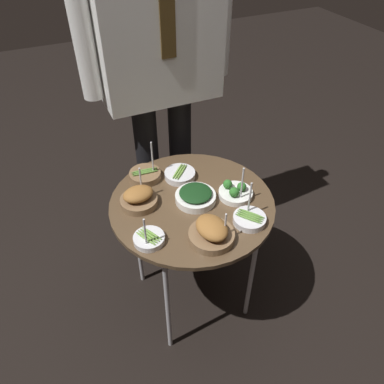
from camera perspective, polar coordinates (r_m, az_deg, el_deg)
name	(u,v)px	position (r m, az deg, el deg)	size (l,w,h in m)	color
ground_plane	(192,295)	(1.98, 0.00, -15.39)	(8.00, 8.00, 0.00)	black
serving_cart	(192,210)	(1.52, 0.00, -2.73)	(0.66, 0.66, 0.64)	brown
bowl_spinach_far_rim	(196,196)	(1.47, 0.58, -0.68)	(0.16, 0.16, 0.05)	white
bowl_roast_mid_left	(139,198)	(1.47, -8.14, -0.90)	(0.15, 0.15, 0.15)	brown
bowl_broccoli_mid_right	(235,192)	(1.51, 6.62, 0.01)	(0.14, 0.14, 0.17)	white
bowl_roast_back_left	(212,232)	(1.32, 3.02, -6.11)	(0.17, 0.17, 0.13)	brown
bowl_asparagus_front_right	(249,219)	(1.41, 8.75, -4.05)	(0.12, 0.12, 0.16)	silver
bowl_asparagus_front_left	(180,175)	(1.60, -1.86, 2.68)	(0.13, 0.13, 0.04)	silver
bowl_asparagus_front_center	(145,175)	(1.60, -7.14, 2.62)	(0.13, 0.13, 0.18)	brown
bowl_asparagus_near_rim	(149,239)	(1.34, -6.58, -7.06)	(0.11, 0.11, 0.14)	silver
waiter_figure	(157,39)	(1.63, -5.30, 22.25)	(0.66, 0.25, 1.78)	black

